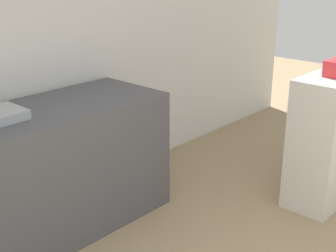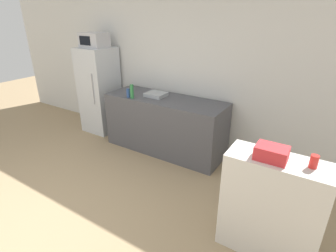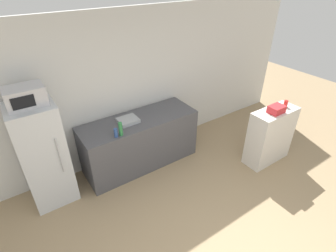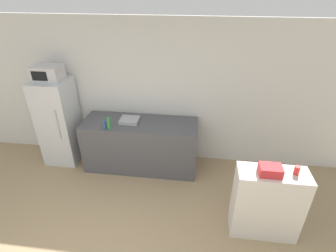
# 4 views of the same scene
# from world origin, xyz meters

# --- Properties ---
(ground_plane) EXTENTS (14.00, 14.00, 0.00)m
(ground_plane) POSITION_xyz_m (0.00, 0.00, 0.00)
(ground_plane) COLOR #9E8460
(wall_back) EXTENTS (8.00, 0.06, 2.60)m
(wall_back) POSITION_xyz_m (0.00, 2.88, 1.30)
(wall_back) COLOR silver
(wall_back) RESTS_ON ground_plane
(refrigerator) EXTENTS (0.60, 0.62, 1.60)m
(refrigerator) POSITION_xyz_m (-1.34, 2.51, 0.80)
(refrigerator) COLOR silver
(refrigerator) RESTS_ON ground_plane
(microwave) EXTENTS (0.47, 0.35, 0.25)m
(microwave) POSITION_xyz_m (-1.34, 2.50, 1.73)
(microwave) COLOR #BCBCC1
(microwave) RESTS_ON refrigerator
(counter) EXTENTS (2.00, 0.70, 0.92)m
(counter) POSITION_xyz_m (0.18, 2.46, 0.46)
(counter) COLOR #4C4C51
(counter) RESTS_ON ground_plane
(sink_basin) EXTENTS (0.32, 0.28, 0.06)m
(sink_basin) POSITION_xyz_m (-0.00, 2.48, 0.95)
(sink_basin) COLOR #9EA3A8
(sink_basin) RESTS_ON counter
(bottle_tall) EXTENTS (0.06, 0.06, 0.22)m
(bottle_tall) POSITION_xyz_m (-0.26, 2.19, 1.03)
(bottle_tall) COLOR #2D7F42
(bottle_tall) RESTS_ON counter
(bottle_short) EXTENTS (0.06, 0.06, 0.14)m
(bottle_short) POSITION_xyz_m (-0.35, 2.19, 0.99)
(bottle_short) COLOR #2D4C8C
(bottle_short) RESTS_ON counter
(shelf_cabinet) EXTENTS (0.87, 0.37, 1.03)m
(shelf_cabinet) POSITION_xyz_m (2.15, 1.23, 0.52)
(shelf_cabinet) COLOR silver
(shelf_cabinet) RESTS_ON ground_plane
(basket) EXTENTS (0.26, 0.19, 0.12)m
(basket) POSITION_xyz_m (2.08, 1.19, 1.09)
(basket) COLOR red
(basket) RESTS_ON shelf_cabinet
(jar) EXTENTS (0.07, 0.07, 0.11)m
(jar) POSITION_xyz_m (2.40, 1.24, 1.09)
(jar) COLOR red
(jar) RESTS_ON shelf_cabinet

